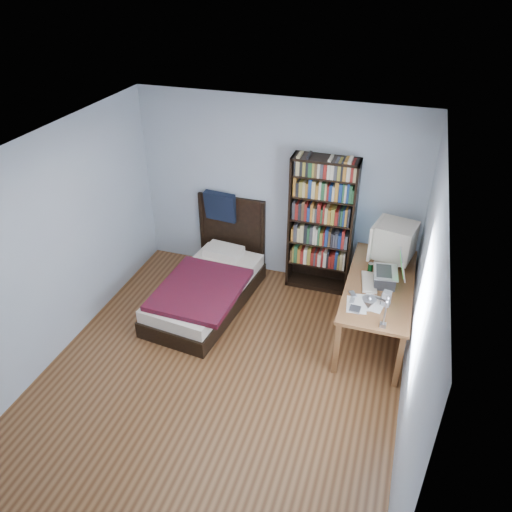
# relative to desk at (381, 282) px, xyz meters

# --- Properties ---
(room) EXTENTS (4.20, 4.24, 2.50)m
(room) POSITION_rel_desk_xyz_m (-1.48, -1.64, 0.83)
(room) COLOR #512E18
(room) RESTS_ON ground
(desk) EXTENTS (0.75, 1.71, 0.73)m
(desk) POSITION_rel_desk_xyz_m (0.00, 0.00, 0.00)
(desk) COLOR brown
(desk) RESTS_ON floor
(crt_monitor) EXTENTS (0.55, 0.51, 0.53)m
(crt_monitor) POSITION_rel_desk_xyz_m (0.06, 0.01, 0.61)
(crt_monitor) COLOR beige
(crt_monitor) RESTS_ON desk
(laptop) EXTENTS (0.38, 0.38, 0.42)m
(laptop) POSITION_rel_desk_xyz_m (0.06, -0.49, 0.43)
(laptop) COLOR #2D2D30
(laptop) RESTS_ON desk
(desk_lamp) EXTENTS (0.25, 0.55, 0.66)m
(desk_lamp) POSITION_rel_desk_xyz_m (-0.02, -1.64, 0.84)
(desk_lamp) COLOR #99999E
(desk_lamp) RESTS_ON desk
(keyboard) EXTENTS (0.22, 0.43, 0.04)m
(keyboard) POSITION_rel_desk_xyz_m (-0.12, -0.52, 0.32)
(keyboard) COLOR beige
(keyboard) RESTS_ON desk
(speaker) EXTENTS (0.10, 0.10, 0.17)m
(speaker) POSITION_rel_desk_xyz_m (0.10, -0.88, 0.40)
(speaker) COLOR gray
(speaker) RESTS_ON desk
(soda_can) EXTENTS (0.06, 0.06, 0.11)m
(soda_can) POSITION_rel_desk_xyz_m (-0.14, -0.26, 0.36)
(soda_can) COLOR #07350E
(soda_can) RESTS_ON desk
(mouse) EXTENTS (0.06, 0.10, 0.03)m
(mouse) POSITION_rel_desk_xyz_m (-0.01, -0.18, 0.33)
(mouse) COLOR silver
(mouse) RESTS_ON desk
(phone_silver) EXTENTS (0.10, 0.12, 0.02)m
(phone_silver) POSITION_rel_desk_xyz_m (-0.26, -0.80, 0.32)
(phone_silver) COLOR silver
(phone_silver) RESTS_ON desk
(phone_grey) EXTENTS (0.05, 0.10, 0.02)m
(phone_grey) POSITION_rel_desk_xyz_m (-0.26, -0.92, 0.32)
(phone_grey) COLOR gray
(phone_grey) RESTS_ON desk
(external_drive) EXTENTS (0.12, 0.12, 0.02)m
(external_drive) POSITION_rel_desk_xyz_m (-0.20, -1.07, 0.32)
(external_drive) COLOR gray
(external_drive) RESTS_ON desk
(bookshelf) EXTENTS (0.83, 0.30, 1.85)m
(bookshelf) POSITION_rel_desk_xyz_m (-0.86, 0.30, 0.51)
(bookshelf) COLOR black
(bookshelf) RESTS_ON floor
(bed) EXTENTS (1.10, 2.04, 1.16)m
(bed) POSITION_rel_desk_xyz_m (-2.14, -0.50, -0.16)
(bed) COLOR black
(bed) RESTS_ON floor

